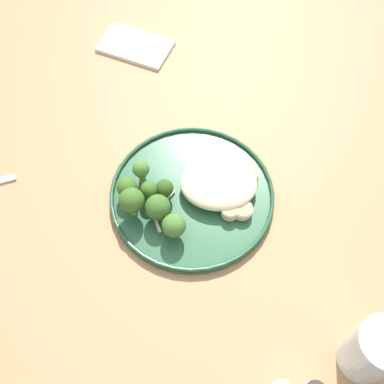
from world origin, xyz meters
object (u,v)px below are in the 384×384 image
(seared_scallop_large_seared, at_px, (242,210))
(broccoli_floret_small_sprig, at_px, (149,190))
(seared_scallop_rear_pale, at_px, (220,187))
(broccoli_floret_beside_noodles, at_px, (141,170))
(seared_scallop_half_hidden, at_px, (251,176))
(seared_scallop_on_noodles, at_px, (230,212))
(water_glass, at_px, (372,352))
(broccoli_floret_front_edge, at_px, (158,208))
(seared_scallop_tilted_round, at_px, (240,191))
(folded_napkin, at_px, (136,46))
(broccoli_floret_near_rim, at_px, (165,189))
(broccoli_floret_rear_charred, at_px, (127,188))
(broccoli_floret_tall_stalk, at_px, (132,201))
(seared_scallop_tiny_bay, at_px, (216,171))
(dinner_plate, at_px, (192,195))
(seared_scallop_right_edge, at_px, (195,172))
(broccoli_floret_split_head, at_px, (174,226))

(seared_scallop_large_seared, relative_size, broccoli_floret_small_sprig, 0.81)
(broccoli_floret_small_sprig, bearing_deg, seared_scallop_rear_pale, 7.97)
(broccoli_floret_beside_noodles, bearing_deg, seared_scallop_rear_pale, -7.33)
(seared_scallop_large_seared, distance_m, broccoli_floret_small_sprig, 0.16)
(seared_scallop_half_hidden, bearing_deg, seared_scallop_on_noodles, -119.03)
(water_glass, bearing_deg, broccoli_floret_front_edge, 143.78)
(seared_scallop_tilted_round, height_order, folded_napkin, seared_scallop_tilted_round)
(broccoli_floret_near_rim, bearing_deg, broccoli_floret_rear_charred, 179.70)
(broccoli_floret_rear_charred, bearing_deg, broccoli_floret_near_rim, -0.30)
(folded_napkin, bearing_deg, broccoli_floret_tall_stalk, -86.21)
(seared_scallop_tilted_round, xyz_separation_m, seared_scallop_rear_pale, (-0.04, 0.01, 0.00))
(seared_scallop_tilted_round, relative_size, seared_scallop_tiny_bay, 1.56)
(broccoli_floret_tall_stalk, xyz_separation_m, folded_napkin, (-0.03, 0.41, -0.05))
(dinner_plate, xyz_separation_m, broccoli_floret_front_edge, (-0.06, -0.04, 0.03))
(seared_scallop_on_noodles, relative_size, broccoli_floret_tall_stalk, 0.46)
(broccoli_floret_rear_charred, bearing_deg, seared_scallop_half_hidden, 9.45)
(broccoli_floret_rear_charred, bearing_deg, seared_scallop_right_edge, 20.40)
(seared_scallop_half_hidden, height_order, broccoli_floret_small_sprig, broccoli_floret_small_sprig)
(broccoli_floret_split_head, height_order, folded_napkin, broccoli_floret_split_head)
(dinner_plate, bearing_deg, seared_scallop_large_seared, -22.18)
(water_glass, xyz_separation_m, folded_napkin, (-0.38, 0.64, -0.05))
(broccoli_floret_front_edge, relative_size, broccoli_floret_small_sprig, 1.28)
(water_glass, bearing_deg, broccoli_floret_tall_stalk, 146.33)
(broccoli_floret_small_sprig, bearing_deg, seared_scallop_tilted_round, 3.10)
(seared_scallop_right_edge, bearing_deg, broccoli_floret_tall_stalk, -143.96)
(seared_scallop_on_noodles, xyz_separation_m, broccoli_floret_near_rim, (-0.11, 0.04, 0.01))
(dinner_plate, bearing_deg, broccoli_floret_rear_charred, -178.51)
(seared_scallop_tilted_round, height_order, broccoli_floret_near_rim, broccoli_floret_near_rim)
(seared_scallop_half_hidden, bearing_deg, seared_scallop_right_edge, 175.69)
(seared_scallop_rear_pale, height_order, broccoli_floret_split_head, broccoli_floret_split_head)
(broccoli_floret_split_head, bearing_deg, seared_scallop_half_hidden, 39.32)
(dinner_plate, xyz_separation_m, seared_scallop_large_seared, (0.09, -0.04, 0.01))
(seared_scallop_right_edge, relative_size, water_glass, 0.30)
(broccoli_floret_small_sprig, distance_m, water_glass, 0.42)
(broccoli_floret_tall_stalk, relative_size, broccoli_floret_near_rim, 1.50)
(broccoli_floret_rear_charred, xyz_separation_m, broccoli_floret_near_rim, (0.06, -0.00, -0.00))
(seared_scallop_on_noodles, height_order, broccoli_floret_near_rim, broccoli_floret_near_rim)
(seared_scallop_right_edge, relative_size, broccoli_floret_split_head, 0.65)
(seared_scallop_large_seared, xyz_separation_m, folded_napkin, (-0.21, 0.41, -0.02))
(dinner_plate, xyz_separation_m, seared_scallop_tilted_round, (0.08, 0.00, 0.01))
(broccoli_floret_split_head, bearing_deg, seared_scallop_right_edge, 73.59)
(dinner_plate, height_order, seared_scallop_right_edge, seared_scallop_right_edge)
(seared_scallop_on_noodles, relative_size, seared_scallop_tilted_round, 0.84)
(broccoli_floret_rear_charred, distance_m, water_glass, 0.46)
(broccoli_floret_near_rim, height_order, water_glass, water_glass)
(seared_scallop_rear_pale, xyz_separation_m, broccoli_floret_front_edge, (-0.10, -0.05, 0.02))
(seared_scallop_on_noodles, bearing_deg, folded_napkin, 114.91)
(broccoli_floret_small_sprig, bearing_deg, broccoli_floret_split_head, -57.64)
(seared_scallop_on_noodles, height_order, seared_scallop_right_edge, seared_scallop_on_noodles)
(seared_scallop_right_edge, bearing_deg, seared_scallop_tiny_bay, 3.79)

